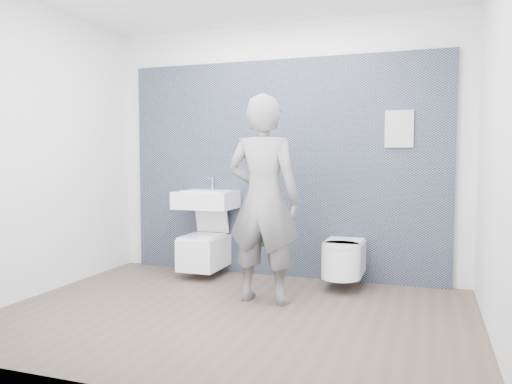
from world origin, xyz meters
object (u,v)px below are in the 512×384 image
(washbasin, at_px, (206,199))
(toilet_rounded, at_px, (343,259))
(visitor, at_px, (263,200))
(toilet_square, at_px, (204,250))

(washbasin, relative_size, toilet_rounded, 0.99)
(visitor, bearing_deg, toilet_rounded, -130.78)
(toilet_square, bearing_deg, washbasin, 90.00)
(toilet_square, distance_m, visitor, 1.34)
(washbasin, distance_m, visitor, 1.21)
(toilet_square, height_order, toilet_rounded, toilet_square)
(visitor, bearing_deg, toilet_square, -35.81)
(washbasin, xyz_separation_m, visitor, (0.93, -0.77, 0.08))
(toilet_rounded, bearing_deg, toilet_square, 178.72)
(toilet_square, height_order, visitor, visitor)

